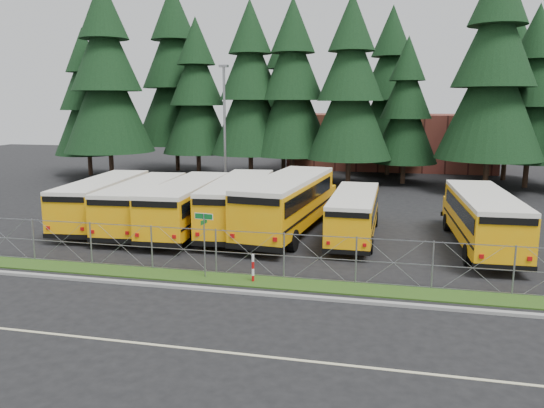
{
  "coord_description": "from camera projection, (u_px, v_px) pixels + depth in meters",
  "views": [
    {
      "loc": [
        6.23,
        -22.01,
        7.35
      ],
      "look_at": [
        0.35,
        4.0,
        2.21
      ],
      "focal_mm": 35.0,
      "sensor_mm": 36.0,
      "label": 1
    }
  ],
  "objects": [
    {
      "name": "street_sign",
      "position": [
        204.0,
        231.0,
        22.13
      ],
      "size": [
        0.84,
        0.55,
        2.81
      ],
      "color": "gray",
      "rests_on": "ground"
    },
    {
      "name": "conifer_13",
      "position": [
        510.0,
        94.0,
        49.37
      ],
      "size": [
        7.3,
        7.3,
        16.15
      ],
      "primitive_type": null,
      "color": "black",
      "rests_on": "ground"
    },
    {
      "name": "conifer_11",
      "position": [
        284.0,
        100.0,
        54.87
      ],
      "size": [
        6.87,
        6.87,
        15.2
      ],
      "primitive_type": null,
      "color": "black",
      "rests_on": "ground"
    },
    {
      "name": "conifer_2",
      "position": [
        197.0,
        98.0,
        52.73
      ],
      "size": [
        7.03,
        7.03,
        15.56
      ],
      "primitive_type": null,
      "color": "black",
      "rests_on": "ground"
    },
    {
      "name": "bus_5",
      "position": [
        289.0,
        205.0,
        29.98
      ],
      "size": [
        4.24,
        12.67,
        3.26
      ],
      "primitive_type": null,
      "rotation": [
        0.0,
        0.0,
        -0.11
      ],
      "color": "#FDA208",
      "rests_on": "ground"
    },
    {
      "name": "bus_4",
      "position": [
        240.0,
        205.0,
        30.63
      ],
      "size": [
        3.5,
        11.62,
        3.0
      ],
      "primitive_type": null,
      "rotation": [
        0.0,
        0.0,
        0.07
      ],
      "color": "#FDA208",
      "rests_on": "ground"
    },
    {
      "name": "conifer_6",
      "position": [
        406.0,
        111.0,
        47.38
      ],
      "size": [
        5.92,
        5.92,
        13.08
      ],
      "primitive_type": null,
      "color": "black",
      "rests_on": "ground"
    },
    {
      "name": "conifer_4",
      "position": [
        293.0,
        91.0,
        48.71
      ],
      "size": [
        7.54,
        7.54,
        16.67
      ],
      "primitive_type": null,
      "color": "black",
      "rests_on": "ground"
    },
    {
      "name": "light_standard",
      "position": [
        225.0,
        126.0,
        41.18
      ],
      "size": [
        0.7,
        0.35,
        10.14
      ],
      "color": "gray",
      "rests_on": "ground"
    },
    {
      "name": "conifer_10",
      "position": [
        175.0,
        79.0,
        56.23
      ],
      "size": [
        8.81,
        8.81,
        19.48
      ],
      "primitive_type": null,
      "color": "black",
      "rests_on": "ground"
    },
    {
      "name": "curb",
      "position": [
        224.0,
        290.0,
        20.84
      ],
      "size": [
        50.0,
        0.25,
        0.12
      ],
      "primitive_type": "cube",
      "color": "gray",
      "rests_on": "ground"
    },
    {
      "name": "conifer_7",
      "position": [
        493.0,
        76.0,
        42.25
      ],
      "size": [
        8.51,
        8.51,
        18.83
      ],
      "primitive_type": null,
      "color": "black",
      "rests_on": "ground"
    },
    {
      "name": "road_lane_line",
      "position": [
        174.0,
        347.0,
        16.16
      ],
      "size": [
        50.0,
        0.12,
        0.01
      ],
      "primitive_type": "cube",
      "color": "beige",
      "rests_on": "ground"
    },
    {
      "name": "grass_verge",
      "position": [
        234.0,
        280.0,
        22.19
      ],
      "size": [
        50.0,
        1.4,
        0.06
      ],
      "primitive_type": "cube",
      "color": "#224213",
      "rests_on": "ground"
    },
    {
      "name": "striped_bollard",
      "position": [
        253.0,
        269.0,
        21.83
      ],
      "size": [
        0.11,
        0.11,
        1.2
      ],
      "primitive_type": "cylinder",
      "color": "#B20C0C",
      "rests_on": "ground"
    },
    {
      "name": "bus_2",
      "position": [
        146.0,
        205.0,
        31.12
      ],
      "size": [
        3.39,
        10.85,
        2.8
      ],
      "primitive_type": null,
      "rotation": [
        0.0,
        0.0,
        0.08
      ],
      "color": "#FDA208",
      "rests_on": "ground"
    },
    {
      "name": "conifer_12",
      "position": [
        390.0,
        92.0,
        52.97
      ],
      "size": [
        7.55,
        7.55,
        16.69
      ],
      "primitive_type": null,
      "color": "black",
      "rests_on": "ground"
    },
    {
      "name": "conifer_8",
      "position": [
        533.0,
        98.0,
        44.94
      ],
      "size": [
        6.97,
        6.97,
        15.42
      ],
      "primitive_type": null,
      "color": "black",
      "rests_on": "ground"
    },
    {
      "name": "chainlink_fence",
      "position": [
        238.0,
        253.0,
        22.67
      ],
      "size": [
        44.0,
        0.1,
        2.0
      ],
      "primitive_type": null,
      "color": "gray",
      "rests_on": "ground"
    },
    {
      "name": "bus_3",
      "position": [
        189.0,
        206.0,
        30.43
      ],
      "size": [
        3.14,
        11.17,
        2.9
      ],
      "primitive_type": null,
      "rotation": [
        0.0,
        0.0,
        0.05
      ],
      "color": "#FDA208",
      "rests_on": "ground"
    },
    {
      "name": "bus_east",
      "position": [
        481.0,
        220.0,
        26.84
      ],
      "size": [
        3.06,
        11.14,
        2.89
      ],
      "primitive_type": null,
      "rotation": [
        0.0,
        0.0,
        0.04
      ],
      "color": "#FDA208",
      "rests_on": "ground"
    },
    {
      "name": "conifer_1",
      "position": [
        107.0,
        81.0,
        49.23
      ],
      "size": [
        8.36,
        8.36,
        18.5
      ],
      "primitive_type": null,
      "color": "black",
      "rests_on": "ground"
    },
    {
      "name": "brick_building",
      "position": [
        390.0,
        141.0,
        60.27
      ],
      "size": [
        22.0,
        10.0,
        6.0
      ],
      "primitive_type": "cube",
      "color": "brown",
      "rests_on": "ground"
    },
    {
      "name": "bus_6",
      "position": [
        354.0,
        216.0,
        28.78
      ],
      "size": [
        2.41,
        9.82,
        2.57
      ],
      "primitive_type": null,
      "rotation": [
        0.0,
        0.0,
        -0.01
      ],
      "color": "#FDA208",
      "rests_on": "ground"
    },
    {
      "name": "conifer_0",
      "position": [
        86.0,
        103.0,
        53.02
      ],
      "size": [
        6.58,
        6.58,
        14.55
      ],
      "primitive_type": null,
      "color": "black",
      "rests_on": "ground"
    },
    {
      "name": "conifer_3",
      "position": [
        250.0,
        91.0,
        49.95
      ],
      "size": [
        7.56,
        7.56,
        16.71
      ],
      "primitive_type": null,
      "color": "black",
      "rests_on": "ground"
    },
    {
      "name": "conifer_5",
      "position": [
        350.0,
        92.0,
        45.77
      ],
      "size": [
        7.46,
        7.46,
        16.49
      ],
      "primitive_type": null,
      "color": "black",
      "rests_on": "ground"
    },
    {
      "name": "ground",
      "position": [
        245.0,
        268.0,
        23.82
      ],
      "size": [
        120.0,
        120.0,
        0.0
      ],
      "primitive_type": "plane",
      "color": "black",
      "rests_on": "ground"
    },
    {
      "name": "bus_1",
      "position": [
        106.0,
        202.0,
        31.97
      ],
      "size": [
        3.61,
        10.99,
        2.83
      ],
      "primitive_type": null,
      "rotation": [
        0.0,
        0.0,
        0.1
      ],
      "color": "#FDA208",
      "rests_on": "ground"
    }
  ]
}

